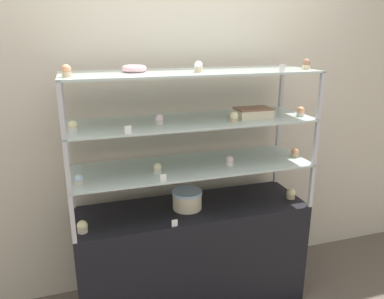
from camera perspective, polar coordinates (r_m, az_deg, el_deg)
back_wall at (r=2.66m, az=-2.51°, el=5.83°), size 8.00×0.05×2.60m
display_base at (r=2.67m, az=-0.00°, el=-15.82°), size 1.51×0.48×0.73m
display_riser_lower at (r=2.39m, az=-0.00°, el=-2.73°), size 1.51×0.48×0.29m
display_riser_middle at (r=2.30m, az=-0.00°, el=4.16°), size 1.51×0.48×0.29m
display_riser_upper at (r=2.25m, az=-0.00°, el=11.46°), size 1.51×0.48×0.29m
layer_cake_centerpiece at (r=2.45m, az=-0.74°, el=-7.63°), size 0.20×0.20×0.12m
sheet_cake_frosted at (r=2.39m, az=9.31°, el=5.59°), size 0.23×0.15×0.06m
cupcake_0 at (r=2.27m, az=-16.36°, el=-11.24°), size 0.06×0.06×0.07m
cupcake_1 at (r=2.69m, az=14.83°, el=-6.53°), size 0.06×0.06×0.07m
price_tag_0 at (r=2.25m, az=-2.66°, el=-11.15°), size 0.04×0.00×0.04m
cupcake_2 at (r=2.15m, az=-16.86°, el=-4.46°), size 0.05×0.05×0.06m
cupcake_3 at (r=2.25m, az=-5.28°, el=-2.85°), size 0.05×0.05×0.06m
cupcake_4 at (r=2.37m, az=5.76°, el=-1.74°), size 0.05×0.05×0.06m
cupcake_5 at (r=2.62m, az=15.42°, el=-0.48°), size 0.05×0.05×0.06m
price_tag_1 at (r=2.11m, az=-4.40°, el=-4.35°), size 0.04×0.00×0.04m
cupcake_6 at (r=2.10m, az=-17.70°, el=3.36°), size 0.05×0.05×0.06m
cupcake_7 at (r=2.18m, az=-5.01°, el=4.56°), size 0.05×0.05×0.06m
cupcake_8 at (r=2.25m, az=6.44°, el=4.95°), size 0.05×0.05×0.06m
cupcake_9 at (r=2.49m, az=16.21°, el=5.57°), size 0.05×0.05×0.06m
price_tag_2 at (r=1.99m, az=-9.72°, el=2.98°), size 0.04×0.00×0.04m
cupcake_10 at (r=2.03m, az=-18.60°, el=11.29°), size 0.05×0.05×0.06m
cupcake_11 at (r=2.18m, az=0.99°, el=12.50°), size 0.05×0.05×0.06m
cupcake_12 at (r=2.47m, az=17.02°, el=12.34°), size 0.05×0.05×0.06m
price_tag_3 at (r=2.24m, az=13.56°, el=11.95°), size 0.04×0.00×0.04m
donut_glazed at (r=2.22m, az=-8.80°, el=12.08°), size 0.14×0.14×0.04m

